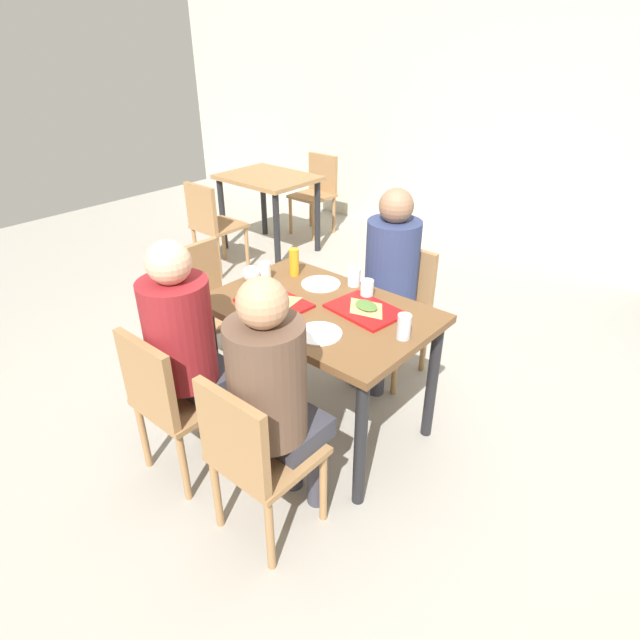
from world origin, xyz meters
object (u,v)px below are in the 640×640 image
Objects in this scene: chair_far_side at (398,303)px; pizza_slice_b at (366,307)px; person_far_side at (388,275)px; plastic_cup_c at (265,271)px; main_table at (320,325)px; paper_plate_center at (321,284)px; background_table at (268,189)px; chair_near_right at (253,453)px; tray_red_near at (274,303)px; chair_left_end at (207,300)px; plastic_cup_a at (354,277)px; foil_bundle at (251,274)px; plastic_cup_b at (280,324)px; paper_plate_near_edge at (319,333)px; background_chair_near at (211,221)px; plastic_cup_d at (367,289)px; condiment_bottle at (294,262)px; person_in_red at (187,341)px; background_chair_far at (317,188)px; person_in_brown_jacket at (274,390)px; pizza_slice_a at (274,301)px; soda_can at (404,327)px; chair_near_left at (170,397)px; tray_red_far at (365,310)px.

chair_far_side reaches higher than pizza_slice_b.
person_far_side is 12.48× the size of plastic_cup_c.
main_table is 0.29m from paper_plate_center.
person_far_side is at bearing -27.28° from background_table.
chair_far_side is 0.91m from plastic_cup_c.
person_far_side reaches higher than pizza_slice_b.
chair_near_right is 2.33× the size of tray_red_near.
main_table is at bearing -149.37° from pizza_slice_b.
chair_far_side is (0.00, 0.77, -0.17)m from main_table.
plastic_cup_a reaches higher than chair_left_end.
chair_left_end is at bearing 170.04° from tray_red_near.
foil_bundle is at bearing -110.81° from plastic_cup_c.
chair_left_end is at bearing -173.47° from plastic_cup_c.
main_table is 0.27m from tray_red_near.
pizza_slice_b is at bearing 68.45° from plastic_cup_b.
foil_bundle is at bearing 164.04° from paper_plate_near_edge.
chair_left_end is 1.00× the size of background_chair_near.
chair_left_end is at bearing -174.07° from pizza_slice_b.
plastic_cup_c and plastic_cup_d have the same top height.
condiment_bottle is at bearing 150.91° from main_table.
person_far_side is at bearing 90.00° from main_table.
person_in_red is 2.51m from background_chair_near.
background_chair_far is (-2.18, 1.72, 0.00)m from chair_far_side.
pizza_slice_a is (-0.48, 0.48, 0.06)m from person_in_brown_jacket.
person_far_side is 0.40m from plastic_cup_d.
pizza_slice_a is at bearing -146.50° from pizza_slice_b.
background_table is (-2.29, 1.50, -0.18)m from plastic_cup_d.
person_in_brown_jacket is at bearing -78.73° from plastic_cup_d.
paper_plate_near_edge is 3.59m from background_chair_far.
person_far_side is 0.86m from paper_plate_near_edge.
foil_bundle is (-0.52, 0.31, 0.00)m from plastic_cup_b.
foil_bundle is at bearing -177.78° from soda_can.
chair_far_side is at bearing 101.78° from person_in_brown_jacket.
tray_red_near is 1.27× the size of pizza_slice_a.
chair_near_right is 0.65m from person_in_red.
plastic_cup_b reaches higher than background_chair_near.
condiment_bottle reaches higher than background_chair_near.
condiment_bottle reaches higher than chair_near_left.
tray_red_far is at bearing 68.36° from plastic_cup_b.
tray_red_far is 2.25× the size of condiment_bottle.
chair_far_side reaches higher than tray_red_far.
person_far_side is (0.97, 0.63, 0.25)m from chair_left_end.
paper_plate_center is (0.12, 0.98, 0.28)m from chair_near_left.
chair_left_end reaches higher than paper_plate_near_edge.
plastic_cup_c is (-0.67, -0.06, 0.04)m from tray_red_far.
paper_plate_center is 2.20× the size of plastic_cup_d.
chair_left_end is 1.19m from paper_plate_near_edge.
background_chair_near is (-2.15, 0.69, -0.33)m from plastic_cup_a.
paper_plate_center is 2.20× the size of plastic_cup_c.
plastic_cup_c is at bearing -129.25° from person_far_side.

